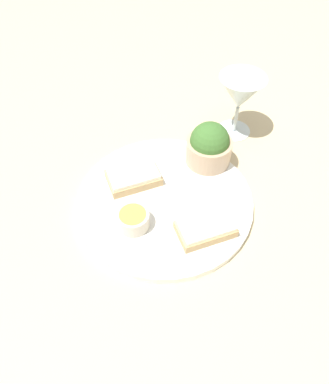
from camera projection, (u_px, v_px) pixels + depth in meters
ground_plane at (164, 203)px, 0.71m from camera, size 4.00×4.00×0.00m
dinner_plate at (164, 201)px, 0.70m from camera, size 0.33×0.33×0.01m
salad_bowl at (209, 146)px, 0.73m from camera, size 0.09×0.09×0.09m
sauce_ramekin at (133, 219)px, 0.65m from camera, size 0.06×0.06×0.03m
cheese_toast_near at (133, 176)px, 0.72m from camera, size 0.11×0.09×0.03m
cheese_toast_far at (206, 228)px, 0.64m from camera, size 0.11×0.08×0.03m
wine_glass at (240, 95)px, 0.76m from camera, size 0.10×0.10×0.14m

